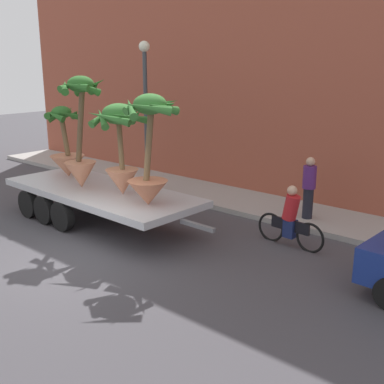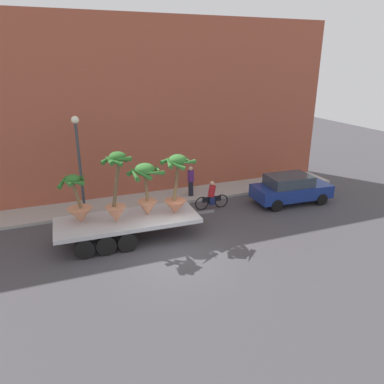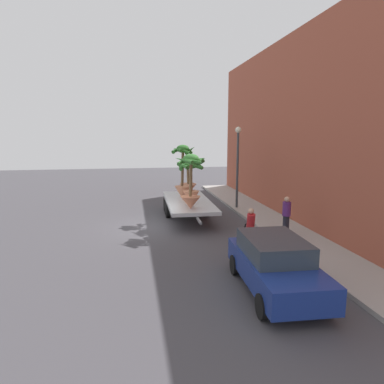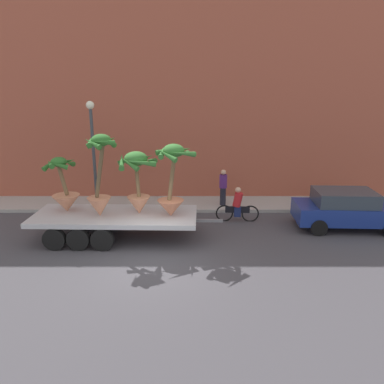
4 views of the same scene
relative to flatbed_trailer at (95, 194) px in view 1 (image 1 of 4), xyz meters
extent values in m
plane|color=#423F44|center=(1.83, -2.05, -0.77)|extent=(60.00, 60.00, 0.00)
cube|color=#A39E99|center=(1.83, 4.05, -0.69)|extent=(24.00, 2.20, 0.15)
cube|color=#9E4C38|center=(1.83, 5.75, 4.04)|extent=(24.00, 1.20, 9.62)
cube|color=#B7BABF|center=(0.26, -0.01, 0.12)|extent=(6.13, 2.50, 0.18)
cylinder|color=black|center=(-1.65, 1.13, -0.37)|extent=(0.81, 0.24, 0.80)
cylinder|color=black|center=(-1.71, -1.05, -0.37)|extent=(0.81, 0.24, 0.80)
cylinder|color=black|center=(-0.80, 1.11, -0.37)|extent=(0.81, 0.24, 0.80)
cylinder|color=black|center=(-0.86, -1.07, -0.37)|extent=(0.81, 0.24, 0.80)
cylinder|color=black|center=(0.04, 1.09, -0.37)|extent=(0.81, 0.24, 0.80)
cylinder|color=black|center=(-0.01, -1.09, -0.37)|extent=(0.81, 0.24, 0.80)
cube|color=slate|center=(3.79, -0.10, -0.03)|extent=(1.00, 0.13, 0.10)
cone|color=tan|center=(-1.63, 0.31, 0.53)|extent=(1.02, 1.02, 0.64)
cylinder|color=brown|center=(-1.70, 0.31, 1.49)|extent=(0.38, 0.15, 1.28)
ellipsoid|color=#2D6B28|center=(-1.78, 0.31, 2.13)|extent=(0.58, 0.58, 0.36)
cone|color=#2D6B28|center=(-1.38, 0.32, 2.07)|extent=(0.22, 0.83, 0.41)
cone|color=#2D6B28|center=(-1.59, 0.67, 2.07)|extent=(0.83, 0.55, 0.42)
cone|color=#2D6B28|center=(-2.13, 0.51, 2.04)|extent=(0.59, 0.82, 0.53)
cone|color=#2D6B28|center=(-2.04, 0.15, 2.09)|extent=(0.51, 0.66, 0.31)
cone|color=#2D6B28|center=(-1.68, 0.01, 2.06)|extent=(0.69, 0.39, 0.40)
cone|color=tan|center=(-0.25, -0.24, 0.57)|extent=(0.86, 0.86, 0.71)
cylinder|color=brown|center=(-0.14, -0.24, 1.96)|extent=(0.51, 0.15, 2.07)
ellipsoid|color=#2D6B28|center=(-0.03, -0.24, 3.00)|extent=(0.69, 0.69, 0.43)
cone|color=#2D6B28|center=(0.32, -0.29, 2.92)|extent=(0.29, 0.74, 0.46)
cone|color=#2D6B28|center=(0.10, 0.11, 2.93)|extent=(0.80, 0.46, 0.47)
cone|color=#2D6B28|center=(-0.21, 0.20, 2.92)|extent=(0.96, 0.54, 0.56)
cone|color=#2D6B28|center=(-0.39, -0.31, 2.96)|extent=(0.34, 0.79, 0.36)
cone|color=#2D6B28|center=(-0.26, -0.56, 2.94)|extent=(0.77, 0.64, 0.43)
cone|color=#2D6B28|center=(0.15, -0.56, 2.97)|extent=(0.74, 0.54, 0.31)
cone|color=tan|center=(1.16, 0.01, 0.55)|extent=(0.86, 0.86, 0.67)
cylinder|color=brown|center=(1.14, 0.01, 1.59)|extent=(0.21, 0.13, 1.43)
ellipsoid|color=#387A33|center=(1.12, 0.01, 2.30)|extent=(0.84, 0.84, 0.53)
cone|color=#387A33|center=(1.66, -0.09, 2.26)|extent=(0.39, 1.15, 0.43)
cone|color=#387A33|center=(1.33, 0.40, 2.22)|extent=(0.89, 0.60, 0.52)
cone|color=#387A33|center=(0.88, 0.48, 2.24)|extent=(1.04, 0.65, 0.52)
cone|color=#387A33|center=(0.62, -0.06, 2.22)|extent=(0.34, 1.03, 0.55)
cone|color=#387A33|center=(0.92, -0.37, 2.21)|extent=(0.85, 0.57, 0.54)
cone|color=#387A33|center=(1.34, -0.50, 2.26)|extent=(1.12, 0.64, 0.41)
cone|color=#C17251|center=(2.35, -0.23, 0.51)|extent=(0.97, 0.97, 0.61)
cylinder|color=brown|center=(2.42, -0.23, 1.72)|extent=(0.38, 0.15, 1.82)
ellipsoid|color=#387A33|center=(2.49, -0.23, 2.63)|extent=(0.77, 0.77, 0.48)
cone|color=#387A33|center=(2.93, -0.28, 2.58)|extent=(0.30, 0.92, 0.40)
cone|color=#387A33|center=(2.70, 0.16, 2.60)|extent=(0.89, 0.61, 0.36)
cone|color=#387A33|center=(2.30, 0.23, 2.59)|extent=(1.02, 0.57, 0.39)
cone|color=#387A33|center=(2.09, -0.22, 2.58)|extent=(0.23, 0.84, 0.41)
cone|color=#387A33|center=(2.25, -0.60, 2.56)|extent=(0.86, 0.65, 0.51)
cone|color=#387A33|center=(2.83, -0.63, 2.60)|extent=(0.94, 0.84, 0.37)
torus|color=black|center=(5.62, 1.83, -0.43)|extent=(0.74, 0.10, 0.74)
torus|color=black|center=(4.53, 1.89, -0.43)|extent=(0.74, 0.10, 0.74)
cube|color=black|center=(5.07, 1.86, -0.25)|extent=(1.04, 0.11, 0.28)
cylinder|color=red|center=(5.07, 1.86, 0.20)|extent=(0.46, 0.36, 0.65)
sphere|color=tan|center=(5.07, 1.86, 0.62)|extent=(0.24, 0.24, 0.24)
cube|color=navy|center=(5.07, 1.86, -0.33)|extent=(0.29, 0.25, 0.44)
cylinder|color=black|center=(4.60, 3.67, -0.19)|extent=(0.28, 0.28, 0.85)
cylinder|color=#51236B|center=(4.60, 3.67, 0.54)|extent=(0.36, 0.36, 0.62)
sphere|color=tan|center=(4.60, 3.67, 0.97)|extent=(0.24, 0.24, 0.24)
cylinder|color=#383D42|center=(-1.26, 3.25, 1.63)|extent=(0.14, 0.14, 4.50)
sphere|color=#EAEACC|center=(-1.26, 3.25, 4.03)|extent=(0.36, 0.36, 0.36)
camera|label=1|loc=(10.39, -7.98, 3.57)|focal=44.87mm
camera|label=2|loc=(-2.37, -14.35, 6.61)|focal=34.08mm
camera|label=3|loc=(18.15, -2.95, 3.78)|focal=31.63mm
camera|label=4|loc=(3.14, -13.11, 4.78)|focal=34.65mm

